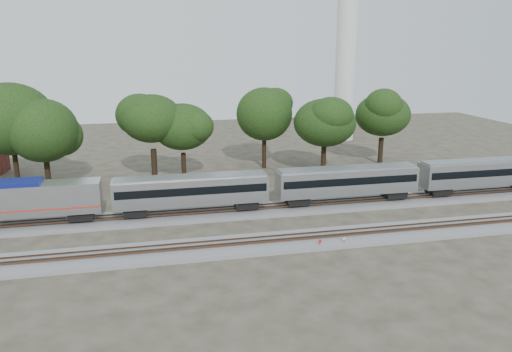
% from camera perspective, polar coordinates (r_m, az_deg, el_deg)
% --- Properties ---
extents(ground, '(160.00, 160.00, 0.00)m').
position_cam_1_polar(ground, '(52.11, -2.88, -6.53)').
color(ground, '#383328').
rests_on(ground, ground).
extents(track_far, '(160.00, 5.00, 0.73)m').
position_cam_1_polar(track_far, '(57.61, -3.89, -4.21)').
color(track_far, slate).
rests_on(track_far, ground).
extents(track_near, '(160.00, 5.00, 0.73)m').
position_cam_1_polar(track_near, '(48.38, -2.08, -7.99)').
color(track_near, slate).
rests_on(track_near, ground).
extents(train, '(108.27, 3.09, 4.55)m').
position_cam_1_polar(train, '(64.91, 18.10, 0.01)').
color(train, '#B2B4B9').
rests_on(train, ground).
extents(switch_stand_red, '(0.31, 0.08, 0.99)m').
position_cam_1_polar(switch_stand_red, '(48.24, 7.31, -7.63)').
color(switch_stand_red, '#512D19').
rests_on(switch_stand_red, ground).
extents(switch_stand_white, '(0.29, 0.08, 0.90)m').
position_cam_1_polar(switch_stand_white, '(49.34, 10.05, -7.29)').
color(switch_stand_white, '#512D19').
rests_on(switch_stand_white, ground).
extents(switch_lever, '(0.56, 0.41, 0.30)m').
position_cam_1_polar(switch_lever, '(48.24, 4.40, -8.17)').
color(switch_lever, '#512D19').
rests_on(switch_lever, ground).
extents(tree_1, '(9.78, 9.78, 13.79)m').
position_cam_1_polar(tree_1, '(72.16, -26.28, 5.85)').
color(tree_1, black).
rests_on(tree_1, ground).
extents(tree_2, '(8.37, 8.37, 11.80)m').
position_cam_1_polar(tree_2, '(69.87, -23.16, 4.79)').
color(tree_2, black).
rests_on(tree_2, ground).
extents(tree_3, '(9.36, 9.36, 13.20)m').
position_cam_1_polar(tree_3, '(69.47, -11.82, 6.43)').
color(tree_3, black).
rests_on(tree_3, ground).
extents(tree_4, '(8.09, 8.09, 11.41)m').
position_cam_1_polar(tree_4, '(69.69, -8.42, 5.57)').
color(tree_4, black).
rests_on(tree_4, ground).
extents(tree_5, '(8.66, 8.66, 12.21)m').
position_cam_1_polar(tree_5, '(77.59, 0.95, 7.07)').
color(tree_5, black).
rests_on(tree_5, ground).
extents(tree_6, '(7.94, 7.94, 11.20)m').
position_cam_1_polar(tree_6, '(74.32, 7.86, 6.04)').
color(tree_6, black).
rests_on(tree_6, ground).
extents(tree_7, '(8.21, 8.21, 11.57)m').
position_cam_1_polar(tree_7, '(82.57, 14.30, 6.77)').
color(tree_7, black).
rests_on(tree_7, ground).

